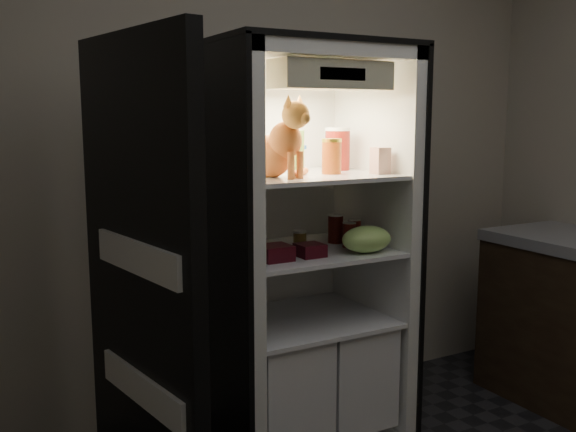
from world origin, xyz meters
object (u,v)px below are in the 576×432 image
object	(u,v)px
berry_box_left	(275,253)
refrigerator	(298,277)
cream_carton	(380,161)
condiment_jar	(300,240)
parmesan_shaker	(296,152)
tabby_cat	(279,147)
grape_bag	(367,239)
soda_can_c	(349,235)
soda_can_a	(336,229)
mayo_tub	(297,158)
pepper_jar	(338,149)
soda_can_b	(354,232)
salsa_jar	(332,156)
berry_box_right	(310,250)

from	to	relation	value
berry_box_left	refrigerator	bearing A→B (deg)	41.16
cream_carton	condiment_jar	world-z (taller)	cream_carton
parmesan_shaker	refrigerator	bearing A→B (deg)	40.19
tabby_cat	grape_bag	bearing A→B (deg)	-33.96
refrigerator	parmesan_shaker	xyz separation A→B (m)	(-0.02, -0.02, 0.60)
soda_can_c	condiment_jar	bearing A→B (deg)	160.14
soda_can_a	mayo_tub	bearing A→B (deg)	149.69
mayo_tub	pepper_jar	bearing A→B (deg)	-12.75
soda_can_b	condiment_jar	bearing A→B (deg)	173.34
refrigerator	salsa_jar	size ratio (longest dim) A/B	11.76
tabby_cat	cream_carton	size ratio (longest dim) A/B	2.93
pepper_jar	condiment_jar	size ratio (longest dim) A/B	2.42
salsa_jar	soda_can_b	xyz separation A→B (m)	(0.16, 0.04, -0.37)
pepper_jar	cream_carton	size ratio (longest dim) A/B	1.71
refrigerator	berry_box_left	size ratio (longest dim) A/B	14.35
tabby_cat	berry_box_left	distance (m)	0.45
tabby_cat	soda_can_b	distance (m)	0.62
condiment_jar	soda_can_a	bearing A→B (deg)	10.23
soda_can_b	grape_bag	world-z (taller)	same
tabby_cat	berry_box_right	bearing A→B (deg)	-43.68
pepper_jar	soda_can_a	distance (m)	0.39
mayo_tub	condiment_jar	bearing A→B (deg)	-115.07
pepper_jar	berry_box_right	bearing A→B (deg)	-140.30
salsa_jar	soda_can_b	size ratio (longest dim) A/B	1.33
grape_bag	condiment_jar	bearing A→B (deg)	136.40
parmesan_shaker	pepper_jar	size ratio (longest dim) A/B	0.95
salsa_jar	parmesan_shaker	bearing A→B (deg)	141.78
grape_bag	berry_box_right	bearing A→B (deg)	169.66
refrigerator	berry_box_right	xyz separation A→B (m)	(-0.06, -0.21, 0.18)
refrigerator	tabby_cat	size ratio (longest dim) A/B	5.33
pepper_jar	mayo_tub	bearing A→B (deg)	167.25
mayo_tub	soda_can_c	size ratio (longest dim) A/B	1.05
tabby_cat	soda_can_c	bearing A→B (deg)	-14.76
soda_can_a	condiment_jar	size ratio (longest dim) A/B	1.61
parmesan_shaker	salsa_jar	bearing A→B (deg)	-38.22
condiment_jar	berry_box_left	world-z (taller)	condiment_jar
refrigerator	tabby_cat	xyz separation A→B (m)	(-0.18, -0.15, 0.63)
tabby_cat	cream_carton	distance (m)	0.50
soda_can_b	berry_box_right	bearing A→B (deg)	-158.00
tabby_cat	mayo_tub	world-z (taller)	tabby_cat
cream_carton	soda_can_c	world-z (taller)	cream_carton
refrigerator	tabby_cat	distance (m)	0.67
pepper_jar	soda_can_b	distance (m)	0.41
berry_box_right	salsa_jar	bearing A→B (deg)	28.18
mayo_tub	cream_carton	xyz separation A→B (m)	(0.25, -0.32, -0.00)
parmesan_shaker	cream_carton	size ratio (longest dim) A/B	1.63
soda_can_a	tabby_cat	bearing A→B (deg)	-159.39
condiment_jar	berry_box_left	size ratio (longest dim) A/B	0.65
cream_carton	soda_can_a	world-z (taller)	cream_carton
tabby_cat	salsa_jar	xyz separation A→B (m)	(0.29, 0.03, -0.05)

